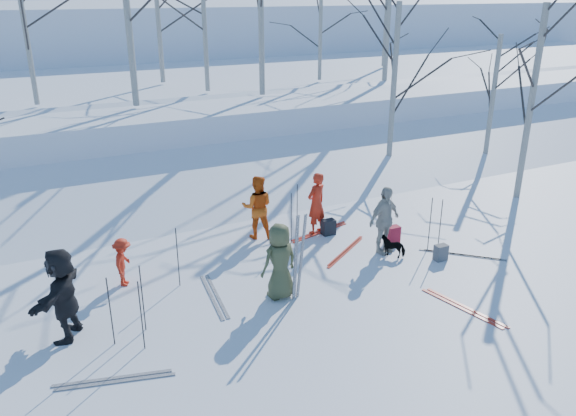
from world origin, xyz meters
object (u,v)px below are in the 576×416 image
skier_redor_behind (257,207)px  skier_red_seated (123,262)px  skier_olive_center (280,261)px  skier_grey_west (63,294)px  skier_red_north (316,203)px  skier_cream_east (384,220)px  dog (393,246)px  backpack_dark (328,227)px  backpack_grey (441,253)px  backpack_red (393,234)px

skier_redor_behind → skier_red_seated: skier_redor_behind is taller
skier_olive_center → skier_grey_west: skier_grey_west is taller
skier_red_north → skier_red_seated: (-5.02, -0.63, -0.28)m
skier_cream_east → skier_grey_west: (-7.22, -0.40, 0.05)m
skier_cream_east → dog: 0.65m
skier_redor_behind → backpack_dark: size_ratio=4.11×
skier_cream_east → skier_grey_west: bearing=169.4°
skier_olive_center → skier_red_north: bearing=-139.3°
skier_red_seated → backpack_grey: bearing=-82.3°
skier_redor_behind → skier_red_north: bearing=-171.6°
skier_red_seated → backpack_grey: (6.88, -2.06, -0.35)m
skier_grey_west → skier_redor_behind: bearing=146.8°
backpack_dark → backpack_red: bearing=-42.7°
skier_grey_west → dog: 7.35m
skier_grey_west → backpack_dark: (6.57, 1.90, -0.68)m
skier_red_seated → dog: (6.02, -1.37, -0.29)m
skier_olive_center → skier_red_seated: size_ratio=1.51×
backpack_red → backpack_dark: bearing=137.3°
skier_red_north → skier_redor_behind: bearing=-34.8°
backpack_dark → skier_grey_west: bearing=-163.9°
skier_redor_behind → backpack_grey: 4.59m
skier_red_north → backpack_dark: (0.24, -0.24, -0.62)m
backpack_red → skier_red_north: bearing=136.9°
skier_red_north → backpack_red: size_ratio=3.89×
skier_red_north → skier_cream_east: skier_cream_east is taller
skier_cream_east → backpack_grey: skier_cream_east is taller
backpack_red → skier_olive_center: bearing=-162.2°
skier_red_seated → skier_grey_west: bearing=163.5°
skier_cream_east → backpack_dark: size_ratio=4.16×
skier_red_seated → backpack_dark: 5.29m
skier_grey_west → dog: size_ratio=2.97×
skier_cream_east → skier_grey_west: 7.23m
skier_red_north → skier_red_seated: 5.07m
skier_redor_behind → backpack_grey: size_ratio=4.32×
dog → skier_olive_center: bearing=-37.7°
skier_olive_center → backpack_grey: size_ratio=4.25×
skier_olive_center → skier_red_north: (2.25, 2.55, 0.01)m
backpack_dark → skier_red_north: bearing=134.7°
skier_redor_behind → skier_cream_east: (2.35, -2.15, 0.01)m
skier_olive_center → skier_redor_behind: (0.78, 2.97, 0.01)m
skier_red_seated → backpack_red: (6.48, -0.74, -0.33)m
skier_cream_east → skier_grey_west: size_ratio=0.95×
backpack_grey → skier_olive_center: bearing=178.1°
skier_cream_east → backpack_grey: (0.98, -0.95, -0.64)m
skier_red_north → backpack_grey: size_ratio=4.30×
backpack_red → skier_red_seated: bearing=173.5°
backpack_grey → backpack_red: bearing=106.8°
backpack_grey → skier_cream_east: bearing=135.6°
skier_olive_center → skier_red_seated: skier_olive_center is taller
skier_grey_west → backpack_dark: 6.87m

